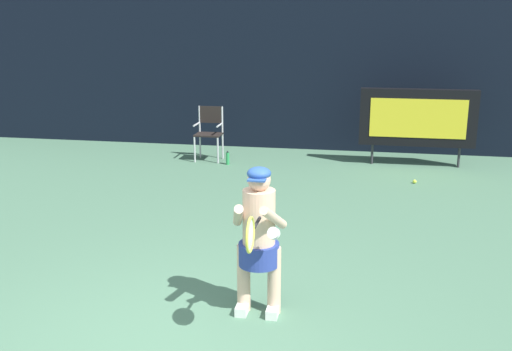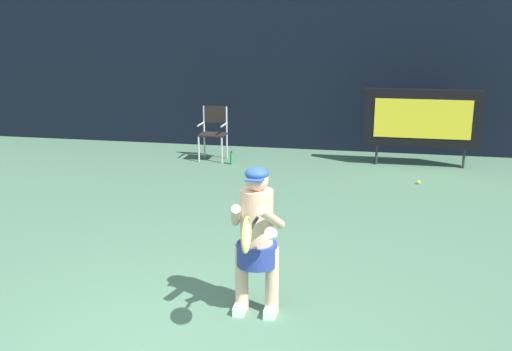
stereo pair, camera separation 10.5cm
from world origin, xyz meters
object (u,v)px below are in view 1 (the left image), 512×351
scoreboard (418,118)px  umpire_chair (209,130)px  tennis_player (259,236)px  tennis_ball_loose (415,182)px  water_bottle (228,158)px  tennis_racket (251,234)px

scoreboard → umpire_chair: size_ratio=2.04×
umpire_chair → scoreboard: bearing=3.5°
tennis_player → tennis_ball_loose: 5.47m
water_bottle → tennis_ball_loose: (3.54, -0.76, -0.09)m
water_bottle → tennis_ball_loose: 3.62m
umpire_chair → tennis_ball_loose: umpire_chair is taller
water_bottle → tennis_racket: bearing=-74.9°
tennis_player → tennis_ball_loose: tennis_player is taller
tennis_player → water_bottle: bearing=106.2°
scoreboard → tennis_racket: size_ratio=3.65×
umpire_chair → tennis_ball_loose: (4.00, -1.10, -0.58)m
water_bottle → scoreboard: bearing=9.2°
tennis_racket → tennis_player: bearing=98.2°
tennis_player → tennis_racket: size_ratio=2.42×
umpire_chair → tennis_player: bearing=-70.8°
water_bottle → tennis_ball_loose: water_bottle is taller
tennis_player → tennis_racket: tennis_player is taller
scoreboard → tennis_ball_loose: scoreboard is taller
scoreboard → water_bottle: scoreboard is taller
water_bottle → tennis_ball_loose: size_ratio=3.90×
scoreboard → water_bottle: bearing=-170.8°
scoreboard → tennis_racket: bearing=-105.1°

